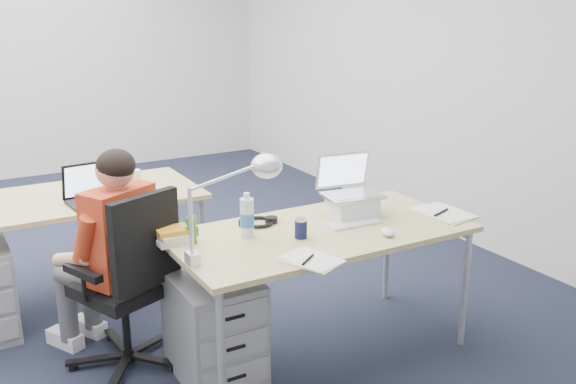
{
  "coord_description": "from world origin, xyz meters",
  "views": [
    {
      "loc": [
        -0.76,
        -4.03,
        1.9
      ],
      "look_at": [
        1.01,
        -0.97,
        0.85
      ],
      "focal_mm": 40.0,
      "sensor_mm": 36.0,
      "label": 1
    }
  ],
  "objects": [
    {
      "name": "papers_left",
      "position": [
        0.73,
        -1.67,
        0.73
      ],
      "size": [
        0.27,
        0.32,
        0.01
      ],
      "primitive_type": "cube",
      "rotation": [
        0.0,
        0.0,
        0.33
      ],
      "color": "#D6C57C",
      "rests_on": "desk_near"
    },
    {
      "name": "can_koozie",
      "position": [
        0.85,
        -1.38,
        0.78
      ],
      "size": [
        0.09,
        0.09,
        0.11
      ],
      "primitive_type": "cylinder",
      "rotation": [
        0.0,
        0.0,
        -0.43
      ],
      "color": "#14193E",
      "rests_on": "desk_near"
    },
    {
      "name": "office_chair",
      "position": [
        0.05,
        -0.93,
        0.28
      ],
      "size": [
        0.82,
        0.82,
        1.0
      ],
      "rotation": [
        0.0,
        0.0,
        0.38
      ],
      "color": "black",
      "rests_on": "ground"
    },
    {
      "name": "dark_laptop",
      "position": [
        0.09,
        -0.25,
        0.85
      ],
      "size": [
        0.37,
        0.36,
        0.25
      ],
      "primitive_type": null,
      "rotation": [
        0.0,
        0.0,
        0.1
      ],
      "color": "black",
      "rests_on": "desk_far"
    },
    {
      "name": "drawer_pedestal_near",
      "position": [
        0.41,
        -1.24,
        0.28
      ],
      "size": [
        0.4,
        0.5,
        0.55
      ],
      "primitive_type": "cube",
      "color": "gray",
      "rests_on": "ground"
    },
    {
      "name": "bear_figurine",
      "position": [
        0.34,
        -1.16,
        0.8
      ],
      "size": [
        0.09,
        0.08,
        0.14
      ],
      "primitive_type": null,
      "rotation": [
        0.0,
        0.0,
        0.34
      ],
      "color": "#26721E",
      "rests_on": "desk_near"
    },
    {
      "name": "seated_person",
      "position": [
        -0.01,
        -0.77,
        0.6
      ],
      "size": [
        0.57,
        0.71,
        1.18
      ],
      "rotation": [
        0.0,
        0.0,
        0.48
      ],
      "color": "red",
      "rests_on": "ground"
    },
    {
      "name": "silver_laptop",
      "position": [
        1.28,
        -1.22,
        0.9
      ],
      "size": [
        0.36,
        0.3,
        0.34
      ],
      "primitive_type": null,
      "rotation": [
        0.0,
        0.0,
        -0.14
      ],
      "color": "silver",
      "rests_on": "desk_near"
    },
    {
      "name": "wireless_keyboard",
      "position": [
        1.21,
        -1.34,
        0.74
      ],
      "size": [
        0.31,
        0.14,
        0.02
      ],
      "primitive_type": "cube",
      "rotation": [
        0.0,
        0.0,
        -0.06
      ],
      "color": "white",
      "rests_on": "desk_near"
    },
    {
      "name": "cordless_phone",
      "position": [
        0.26,
        -1.02,
        0.81
      ],
      "size": [
        0.05,
        0.04,
        0.17
      ],
      "primitive_type": "cube",
      "rotation": [
        0.0,
        0.0,
        0.36
      ],
      "color": "black",
      "rests_on": "desk_near"
    },
    {
      "name": "room",
      "position": [
        0.0,
        0.0,
        1.71
      ],
      "size": [
        6.02,
        7.02,
        2.8
      ],
      "color": "beige",
      "rests_on": "ground"
    },
    {
      "name": "book_stack",
      "position": [
        0.26,
        -1.12,
        0.77
      ],
      "size": [
        0.2,
        0.16,
        0.08
      ],
      "primitive_type": "cube",
      "rotation": [
        0.0,
        0.0,
        0.19
      ],
      "color": "silver",
      "rests_on": "desk_near"
    },
    {
      "name": "desk_near",
      "position": [
        1.01,
        -1.32,
        0.68
      ],
      "size": [
        1.6,
        0.8,
        0.73
      ],
      "color": "tan",
      "rests_on": "ground"
    },
    {
      "name": "headphones",
      "position": [
        0.76,
        -1.08,
        0.75
      ],
      "size": [
        0.25,
        0.22,
        0.04
      ],
      "primitive_type": null,
      "rotation": [
        0.0,
        0.0,
        -0.22
      ],
      "color": "black",
      "rests_on": "desk_near"
    },
    {
      "name": "desk_lamp",
      "position": [
        0.39,
        -1.43,
        0.98
      ],
      "size": [
        0.47,
        0.32,
        0.5
      ],
      "primitive_type": null,
      "rotation": [
        0.0,
        0.0,
        0.41
      ],
      "color": "silver",
      "rests_on": "desk_near"
    },
    {
      "name": "sunglasses",
      "position": [
        1.35,
        -1.22,
        0.74
      ],
      "size": [
        0.1,
        0.05,
        0.02
      ],
      "primitive_type": null,
      "rotation": [
        0.0,
        0.0,
        -0.13
      ],
      "color": "black",
      "rests_on": "desk_near"
    },
    {
      "name": "far_cup",
      "position": [
        0.42,
        0.04,
        0.78
      ],
      "size": [
        0.09,
        0.09,
        0.1
      ],
      "primitive_type": "cylinder",
      "rotation": [
        0.0,
        0.0,
        -0.3
      ],
      "color": "white",
      "rests_on": "desk_far"
    },
    {
      "name": "floor",
      "position": [
        0.0,
        0.0,
        0.0
      ],
      "size": [
        7.0,
        7.0,
        0.0
      ],
      "primitive_type": "plane",
      "color": "black",
      "rests_on": "ground"
    },
    {
      "name": "water_bottle",
      "position": [
        0.62,
        -1.22,
        0.85
      ],
      "size": [
        0.09,
        0.09,
        0.24
      ],
      "primitive_type": "cylinder",
      "rotation": [
        0.0,
        0.0,
        0.23
      ],
      "color": "silver",
      "rests_on": "desk_near"
    },
    {
      "name": "papers_right",
      "position": [
        1.76,
        -1.46,
        0.74
      ],
      "size": [
        0.25,
        0.34,
        0.01
      ],
      "primitive_type": "cube",
      "rotation": [
        0.0,
        0.0,
        0.06
      ],
      "color": "#D6C57C",
      "rests_on": "desk_near"
    },
    {
      "name": "desk_far",
      "position": [
        -0.03,
        -0.02,
        0.68
      ],
      "size": [
        1.6,
        0.8,
        0.73
      ],
      "color": "tan",
      "rests_on": "ground"
    },
    {
      "name": "computer_mouse",
      "position": [
        1.26,
        -1.57,
        0.75
      ],
      "size": [
        0.1,
        0.12,
        0.04
      ],
      "primitive_type": "ellipsoid",
      "rotation": [
        0.0,
        0.0,
        -0.36
      ],
      "color": "white",
      "rests_on": "desk_near"
    }
  ]
}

